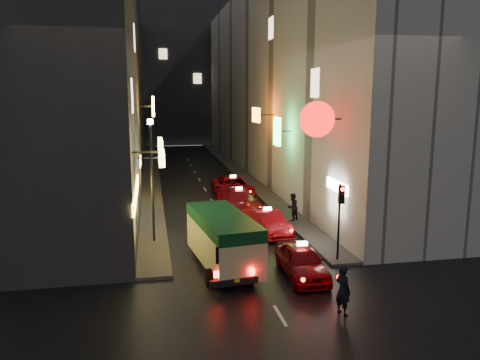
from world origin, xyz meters
TOP-DOWN VIEW (x-y plane):
  - building_left at (-8.00, 33.99)m, footprint 7.55×52.08m
  - building_right at (8.00, 33.99)m, footprint 8.10×52.00m
  - building_far at (0.00, 66.00)m, footprint 30.00×10.00m
  - sidewalk_left at (-4.25, 34.00)m, footprint 1.50×52.00m
  - sidewalk_right at (4.25, 34.00)m, footprint 1.50×52.00m
  - minibus at (-1.26, 8.85)m, footprint 2.71×5.88m
  - taxi_near at (1.85, 7.28)m, footprint 2.10×4.99m
  - taxi_second at (1.94, 13.52)m, footprint 2.82×5.18m
  - taxi_third at (1.27, 18.32)m, footprint 3.04×5.94m
  - taxi_far at (1.73, 23.12)m, footprint 2.60×5.70m
  - pedestrian_crossing at (2.16, 3.72)m, footprint 0.65×0.78m
  - pedestrian_sidewalk at (3.95, 15.44)m, footprint 0.83×0.77m
  - traffic_light at (4.00, 8.47)m, footprint 0.26×0.43m
  - lamp_post at (-4.20, 13.00)m, footprint 0.28×0.28m

SIDE VIEW (x-z plane):
  - sidewalk_left at x=-4.25m, z-range 0.00..0.15m
  - sidewalk_right at x=4.25m, z-range 0.00..0.15m
  - taxi_second at x=1.94m, z-range -0.08..1.65m
  - taxi_near at x=1.85m, z-range -0.08..1.66m
  - taxi_far at x=1.73m, z-range -0.08..1.86m
  - taxi_third at x=1.27m, z-range -0.08..1.89m
  - pedestrian_crossing at x=2.16m, z-range 0.00..2.01m
  - pedestrian_sidewalk at x=3.95m, z-range 0.15..2.02m
  - minibus at x=-1.26m, z-range 0.32..2.75m
  - traffic_light at x=4.00m, z-range 0.94..4.44m
  - lamp_post at x=-4.20m, z-range 0.61..6.84m
  - building_left at x=-8.00m, z-range 0.00..18.00m
  - building_right at x=8.00m, z-range 0.00..18.00m
  - building_far at x=0.00m, z-range 0.00..22.00m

